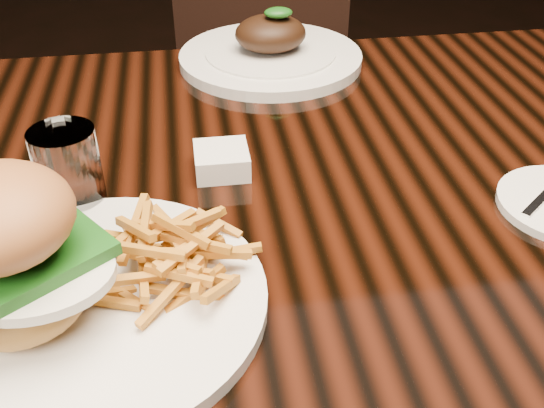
{
  "coord_description": "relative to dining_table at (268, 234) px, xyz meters",
  "views": [
    {
      "loc": [
        -0.09,
        -0.64,
        1.18
      ],
      "look_at": [
        -0.01,
        -0.13,
        0.81
      ],
      "focal_mm": 42.0,
      "sensor_mm": 36.0,
      "label": 1
    }
  ],
  "objects": [
    {
      "name": "far_dish",
      "position": [
        0.06,
        0.37,
        0.1
      ],
      "size": [
        0.3,
        0.3,
        0.1
      ],
      "rotation": [
        0.0,
        0.0,
        -0.13
      ],
      "color": "white",
      "rests_on": "dining_table"
    },
    {
      "name": "ramekin",
      "position": [
        -0.05,
        0.04,
        0.09
      ],
      "size": [
        0.07,
        0.07,
        0.03
      ],
      "primitive_type": "cube",
      "rotation": [
        0.0,
        0.0,
        -0.05
      ],
      "color": "white",
      "rests_on": "dining_table"
    },
    {
      "name": "dining_table",
      "position": [
        0.0,
        0.0,
        0.0
      ],
      "size": [
        1.6,
        0.9,
        0.75
      ],
      "color": "black",
      "rests_on": "ground"
    },
    {
      "name": "burger_plate",
      "position": [
        -0.2,
        -0.19,
        0.13
      ],
      "size": [
        0.32,
        0.32,
        0.21
      ],
      "rotation": [
        0.0,
        0.0,
        0.42
      ],
      "color": "white",
      "rests_on": "dining_table"
    },
    {
      "name": "water_tumbler",
      "position": [
        -0.22,
        -0.01,
        0.13
      ],
      "size": [
        0.07,
        0.07,
        0.1
      ],
      "primitive_type": "cylinder",
      "color": "white",
      "rests_on": "dining_table"
    },
    {
      "name": "chair_far",
      "position": [
        0.1,
        0.89,
        -0.13
      ],
      "size": [
        0.56,
        0.57,
        0.95
      ],
      "rotation": [
        0.0,
        0.0,
        -0.25
      ],
      "color": "black",
      "rests_on": "ground"
    }
  ]
}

